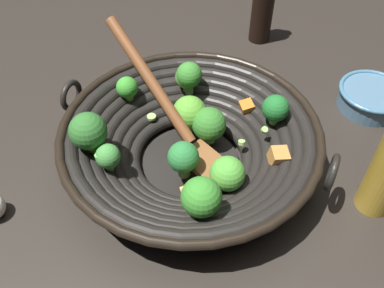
% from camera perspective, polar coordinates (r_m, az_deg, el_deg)
% --- Properties ---
extents(ground_plane, '(4.00, 4.00, 0.00)m').
position_cam_1_polar(ground_plane, '(0.70, -0.21, -2.83)').
color(ground_plane, '#28231E').
extents(wok, '(0.41, 0.41, 0.19)m').
position_cam_1_polar(wok, '(0.66, -0.28, 0.40)').
color(wok, black).
rests_on(wok, ground).
extents(soy_sauce_bottle, '(0.05, 0.05, 0.19)m').
position_cam_1_polar(soy_sauce_bottle, '(0.96, 9.55, 17.68)').
color(soy_sauce_bottle, black).
rests_on(soy_sauce_bottle, ground).
extents(prep_bowl, '(0.13, 0.13, 0.04)m').
position_cam_1_polar(prep_bowl, '(0.86, 23.12, 5.86)').
color(prep_bowl, slate).
rests_on(prep_bowl, ground).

